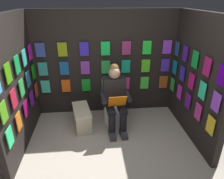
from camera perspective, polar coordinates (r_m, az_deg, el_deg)
name	(u,v)px	position (r m, az deg, el deg)	size (l,w,h in m)	color
ground_plane	(116,175)	(3.07, 1.04, -22.70)	(30.00, 30.00, 0.00)	#B2A899
display_wall_back	(105,64)	(4.11, -1.84, 7.14)	(2.84, 0.14, 2.05)	black
display_wall_left	(197,79)	(3.62, 22.36, 2.82)	(0.14, 1.80, 2.05)	black
display_wall_right	(15,85)	(3.41, -25.15, 1.03)	(0.14, 1.80, 2.05)	black
toilet	(113,105)	(3.98, 0.36, -4.37)	(0.41, 0.56, 0.77)	white
person_reading	(115,98)	(3.66, 0.90, -2.31)	(0.54, 0.70, 1.19)	black
comic_longbox_near	(82,118)	(3.90, -8.31, -7.68)	(0.39, 0.68, 0.38)	beige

